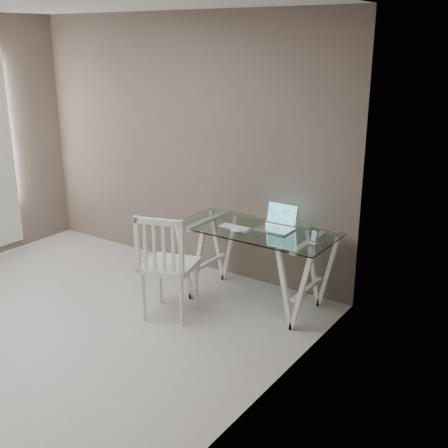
{
  "coord_description": "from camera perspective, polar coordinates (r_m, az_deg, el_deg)",
  "views": [
    {
      "loc": [
        3.71,
        -2.45,
        2.42
      ],
      "look_at": [
        1.03,
        1.49,
        0.85
      ],
      "focal_mm": 45.0,
      "sensor_mm": 36.0,
      "label": 1
    }
  ],
  "objects": [
    {
      "name": "phone_dock",
      "position": [
        4.9,
        9.1,
        -1.57
      ],
      "size": [
        0.06,
        0.06,
        0.12
      ],
      "color": "white",
      "rests_on": "desk"
    },
    {
      "name": "laptop",
      "position": [
        5.23,
        5.5,
        0.15
      ],
      "size": [
        0.33,
        0.27,
        0.23
      ],
      "color": "silver",
      "rests_on": "desk"
    },
    {
      "name": "chair",
      "position": [
        5.0,
        -5.95,
        -3.86
      ],
      "size": [
        0.57,
        0.57,
        0.99
      ],
      "rotation": [
        0.0,
        0.0,
        0.29
      ],
      "color": "white",
      "rests_on": "ground"
    },
    {
      "name": "keyboard",
      "position": [
        5.23,
        1.12,
        -0.36
      ],
      "size": [
        0.31,
        0.13,
        0.01
      ],
      "primitive_type": "cube",
      "color": "silver",
      "rests_on": "desk"
    },
    {
      "name": "desk",
      "position": [
        5.34,
        3.15,
        -4.21
      ],
      "size": [
        1.5,
        0.7,
        0.75
      ],
      "color": "silver",
      "rests_on": "ground"
    },
    {
      "name": "mouse",
      "position": [
        5.12,
        1.19,
        -0.65
      ],
      "size": [
        0.11,
        0.06,
        0.03
      ],
      "primitive_type": "ellipsoid",
      "color": "white",
      "rests_on": "desk"
    }
  ]
}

